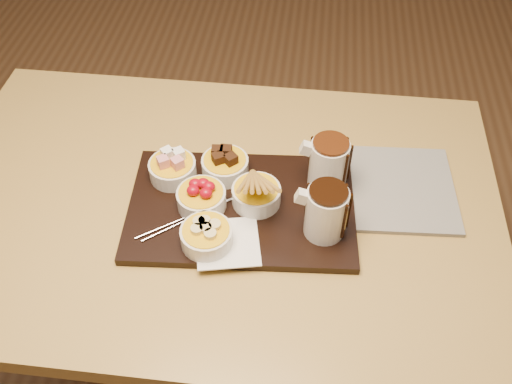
# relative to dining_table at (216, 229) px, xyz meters

# --- Properties ---
(ground) EXTENTS (5.00, 5.00, 0.00)m
(ground) POSITION_rel_dining_table_xyz_m (0.00, 0.00, -0.65)
(ground) COLOR #56371D
(ground) RESTS_ON ground
(dining_table) EXTENTS (1.20, 0.80, 0.75)m
(dining_table) POSITION_rel_dining_table_xyz_m (0.00, 0.00, 0.00)
(dining_table) COLOR #A7863E
(dining_table) RESTS_ON ground
(serving_board) EXTENTS (0.48, 0.33, 0.02)m
(serving_board) POSITION_rel_dining_table_xyz_m (0.06, -0.02, 0.11)
(serving_board) COLOR black
(serving_board) RESTS_ON dining_table
(napkin) EXTENTS (0.14, 0.14, 0.00)m
(napkin) POSITION_rel_dining_table_xyz_m (0.05, -0.12, 0.12)
(napkin) COLOR white
(napkin) RESTS_ON serving_board
(bowl_marshmallows) EXTENTS (0.10, 0.10, 0.04)m
(bowl_marshmallows) POSITION_rel_dining_table_xyz_m (-0.09, 0.04, 0.14)
(bowl_marshmallows) COLOR silver
(bowl_marshmallows) RESTS_ON serving_board
(bowl_cake) EXTENTS (0.10, 0.10, 0.04)m
(bowl_cake) POSITION_rel_dining_table_xyz_m (0.02, 0.06, 0.14)
(bowl_cake) COLOR silver
(bowl_cake) RESTS_ON serving_board
(bowl_strawberries) EXTENTS (0.10, 0.10, 0.04)m
(bowl_strawberries) POSITION_rel_dining_table_xyz_m (-0.02, -0.03, 0.14)
(bowl_strawberries) COLOR silver
(bowl_strawberries) RESTS_ON serving_board
(bowl_biscotti) EXTENTS (0.10, 0.10, 0.04)m
(bowl_biscotti) POSITION_rel_dining_table_xyz_m (0.09, -0.01, 0.14)
(bowl_biscotti) COLOR silver
(bowl_biscotti) RESTS_ON serving_board
(bowl_bananas) EXTENTS (0.10, 0.10, 0.04)m
(bowl_bananas) POSITION_rel_dining_table_xyz_m (0.01, -0.13, 0.14)
(bowl_bananas) COLOR silver
(bowl_bananas) RESTS_ON serving_board
(pitcher_dark_chocolate) EXTENTS (0.08, 0.08, 0.11)m
(pitcher_dark_chocolate) POSITION_rel_dining_table_xyz_m (0.23, -0.07, 0.17)
(pitcher_dark_chocolate) COLOR silver
(pitcher_dark_chocolate) RESTS_ON serving_board
(pitcher_milk_chocolate) EXTENTS (0.08, 0.08, 0.11)m
(pitcher_milk_chocolate) POSITION_rel_dining_table_xyz_m (0.23, 0.06, 0.17)
(pitcher_milk_chocolate) COLOR silver
(pitcher_milk_chocolate) RESTS_ON serving_board
(fondue_skewers) EXTENTS (0.18, 0.23, 0.01)m
(fondue_skewers) POSITION_rel_dining_table_xyz_m (-0.03, -0.06, 0.12)
(fondue_skewers) COLOR silver
(fondue_skewers) RESTS_ON serving_board
(newspaper) EXTENTS (0.32, 0.26, 0.01)m
(newspaper) POSITION_rel_dining_table_xyz_m (0.35, 0.07, 0.10)
(newspaper) COLOR beige
(newspaper) RESTS_ON dining_table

